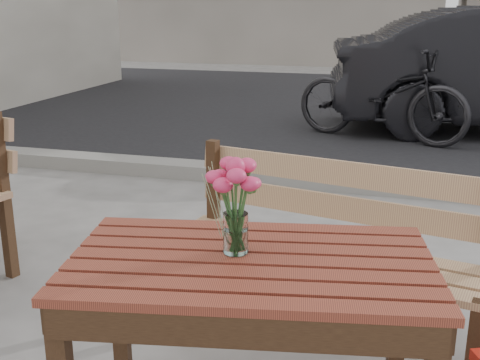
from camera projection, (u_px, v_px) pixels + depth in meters
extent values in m
cube|color=black|center=(379.00, 108.00, 8.50)|extent=(30.00, 8.00, 0.00)
cube|color=gray|center=(351.00, 182.00, 4.79)|extent=(30.00, 0.25, 0.12)
cube|color=#552116|center=(251.00, 262.00, 1.84)|extent=(1.21, 0.84, 0.03)
cube|color=black|center=(120.00, 311.00, 2.25)|extent=(0.06, 0.06, 0.66)
cube|color=black|center=(398.00, 324.00, 2.16)|extent=(0.06, 0.06, 0.66)
cube|color=#9A6C4F|center=(324.00, 256.00, 2.48)|extent=(1.40, 0.64, 0.03)
cube|color=#9A6C4F|center=(342.00, 191.00, 2.59)|extent=(1.33, 0.31, 0.37)
cube|color=black|center=(179.00, 286.00, 2.68)|extent=(0.06, 0.06, 0.45)
cube|color=black|center=(472.00, 359.00, 2.13)|extent=(0.06, 0.06, 0.45)
cube|color=black|center=(213.00, 224.00, 2.89)|extent=(0.06, 0.06, 0.82)
cylinder|color=white|center=(236.00, 233.00, 1.86)|extent=(0.08, 0.08, 0.13)
cylinder|color=#34682F|center=(236.00, 213.00, 1.84)|extent=(0.05, 0.05, 0.26)
cube|color=black|center=(2.00, 198.00, 3.15)|extent=(0.06, 0.06, 0.91)
imported|color=black|center=(381.00, 94.00, 6.41)|extent=(2.02, 1.23, 1.00)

